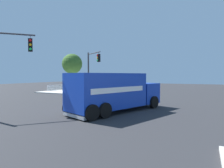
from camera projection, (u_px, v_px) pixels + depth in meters
name	position (u px, v px, depth m)	size (l,w,h in m)	color
ground_plane	(120.00, 108.00, 16.54)	(100.00, 100.00, 0.00)	#2B2B2D
sidewalk_corner_near	(82.00, 91.00, 32.85)	(10.53, 10.53, 0.14)	beige
delivery_truck	(115.00, 92.00, 14.82)	(8.44, 5.18, 2.89)	#1438AD
traffic_light_primary	(92.00, 67.00, 25.58)	(2.22, 3.11, 5.65)	#38383D
sedan_black	(127.00, 92.00, 25.03)	(2.27, 4.41, 1.31)	black
pedestrian_near_corner	(94.00, 85.00, 32.18)	(0.36, 0.47, 1.69)	black
picket_fence_run	(58.00, 87.00, 34.99)	(5.50, 0.05, 0.95)	silver
shade_tree_near	(72.00, 64.00, 34.45)	(3.53, 3.53, 6.34)	brown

